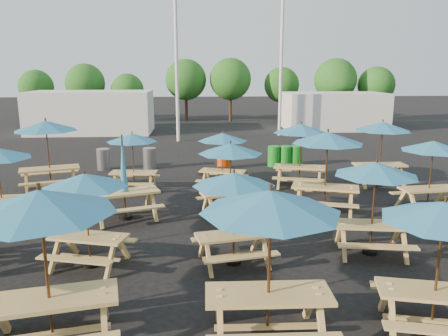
{
  "coord_description": "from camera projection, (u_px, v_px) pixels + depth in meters",
  "views": [
    {
      "loc": [
        -0.82,
        -12.1,
        4.15
      ],
      "look_at": [
        0.0,
        1.5,
        1.1
      ],
      "focal_mm": 35.0,
      "sensor_mm": 36.0,
      "label": 1
    }
  ],
  "objects": [
    {
      "name": "ground",
      "position": [
        227.0,
        216.0,
        12.74
      ],
      "size": [
        120.0,
        120.0,
        0.0
      ],
      "primitive_type": "plane",
      "color": "black",
      "rests_on": "ground"
    },
    {
      "name": "picnic_unit_3",
      "position": [
        46.0,
        130.0,
        14.89
      ],
      "size": [
        2.71,
        2.71,
        2.51
      ],
      "rotation": [
        0.0,
        0.0,
        0.32
      ],
      "color": "tan",
      "rests_on": "ground"
    },
    {
      "name": "picnic_unit_4",
      "position": [
        41.0,
        212.0,
        6.2
      ],
      "size": [
        2.56,
        2.56,
        2.54
      ],
      "rotation": [
        0.0,
        0.0,
        0.2
      ],
      "color": "tan",
      "rests_on": "ground"
    },
    {
      "name": "picnic_unit_5",
      "position": [
        85.0,
        186.0,
        9.09
      ],
      "size": [
        2.18,
        2.18,
        2.08
      ],
      "rotation": [
        0.0,
        0.0,
        -0.27
      ],
      "color": "tan",
      "rests_on": "ground"
    },
    {
      "name": "picnic_unit_6",
      "position": [
        124.0,
        185.0,
        12.29
      ],
      "size": [
        2.35,
        2.2,
        2.43
      ],
      "rotation": [
        0.0,
        0.0,
        0.34
      ],
      "color": "tan",
      "rests_on": "ground"
    },
    {
      "name": "picnic_unit_7",
      "position": [
        132.0,
        141.0,
        15.03
      ],
      "size": [
        1.88,
        1.88,
        2.06
      ],
      "rotation": [
        0.0,
        0.0,
        -0.08
      ],
      "color": "tan",
      "rests_on": "ground"
    },
    {
      "name": "picnic_unit_8",
      "position": [
        270.0,
        211.0,
        6.4
      ],
      "size": [
        2.15,
        2.15,
        2.48
      ],
      "rotation": [
        0.0,
        0.0,
        -0.02
      ],
      "color": "tan",
      "rests_on": "ground"
    },
    {
      "name": "picnic_unit_9",
      "position": [
        234.0,
        185.0,
        9.21
      ],
      "size": [
        2.1,
        2.1,
        2.07
      ],
      "rotation": [
        0.0,
        0.0,
        0.21
      ],
      "color": "tan",
      "rests_on": "ground"
    },
    {
      "name": "picnic_unit_10",
      "position": [
        230.0,
        153.0,
        12.37
      ],
      "size": [
        2.27,
        2.27,
        2.16
      ],
      "rotation": [
        0.0,
        0.0,
        0.27
      ],
      "color": "tan",
      "rests_on": "ground"
    },
    {
      "name": "picnic_unit_11",
      "position": [
        223.0,
        141.0,
        15.26
      ],
      "size": [
        2.21,
        2.21,
        2.04
      ],
      "rotation": [
        0.0,
        0.0,
        -0.33
      ],
      "color": "tan",
      "rests_on": "ground"
    },
    {
      "name": "picnic_unit_12",
      "position": [
        443.0,
        220.0,
        6.65
      ],
      "size": [
        2.3,
        2.3,
        2.23
      ],
      "rotation": [
        0.0,
        0.0,
        -0.24
      ],
      "color": "tan",
      "rests_on": "ground"
    },
    {
      "name": "picnic_unit_13",
      "position": [
        376.0,
        175.0,
        9.72
      ],
      "size": [
        2.11,
        2.11,
        2.18
      ],
      "rotation": [
        0.0,
        0.0,
        -0.15
      ],
      "color": "tan",
      "rests_on": "ground"
    },
    {
      "name": "picnic_unit_14",
      "position": [
        327.0,
        143.0,
        12.6
      ],
      "size": [
        2.65,
        2.65,
        2.45
      ],
      "rotation": [
        0.0,
        0.0,
        -0.32
      ],
      "color": "tan",
      "rests_on": "ground"
    },
    {
      "name": "picnic_unit_15",
      "position": [
        301.0,
        132.0,
        15.49
      ],
      "size": [
        2.44,
        2.44,
        2.33
      ],
      "rotation": [
        0.0,
        0.0,
        -0.27
      ],
      "color": "tan",
      "rests_on": "ground"
    },
    {
      "name": "picnic_unit_18",
      "position": [
        433.0,
        150.0,
        12.77
      ],
      "size": [
        2.04,
        2.04,
        2.17
      ],
      "rotation": [
        0.0,
        0.0,
        0.11
      ],
      "color": "tan",
      "rests_on": "ground"
    },
    {
      "name": "picnic_unit_19",
      "position": [
        382.0,
        130.0,
        15.78
      ],
      "size": [
        2.02,
        2.02,
        2.37
      ],
      "rotation": [
        0.0,
        0.0,
        0.0
      ],
      "color": "tan",
      "rests_on": "ground"
    },
    {
      "name": "waste_bin_0",
      "position": [
        103.0,
        159.0,
        18.62
      ],
      "size": [
        0.56,
        0.56,
        0.9
      ],
      "primitive_type": "cylinder",
      "color": "gray",
      "rests_on": "ground"
    },
    {
      "name": "waste_bin_1",
      "position": [
        150.0,
        158.0,
        18.81
      ],
      "size": [
        0.56,
        0.56,
        0.9
      ],
      "primitive_type": "cylinder",
      "color": "gray",
      "rests_on": "ground"
    },
    {
      "name": "waste_bin_2",
      "position": [
        224.0,
        158.0,
        18.86
      ],
      "size": [
        0.56,
        0.56,
        0.9
      ],
      "primitive_type": "cylinder",
      "color": "#D9420C",
      "rests_on": "ground"
    },
    {
      "name": "waste_bin_3",
      "position": [
        274.0,
        156.0,
        19.27
      ],
      "size": [
        0.56,
        0.56,
        0.9
      ],
      "primitive_type": "cylinder",
      "color": "#18841E",
      "rests_on": "ground"
    },
    {
      "name": "waste_bin_4",
      "position": [
        285.0,
        156.0,
        19.28
      ],
      "size": [
        0.56,
        0.56,
        0.9
      ],
      "primitive_type": "cylinder",
      "color": "#18841E",
      "rests_on": "ground"
    },
    {
      "name": "waste_bin_5",
      "position": [
        296.0,
        156.0,
        19.34
      ],
      "size": [
        0.56,
        0.56,
        0.9
      ],
      "primitive_type": "cylinder",
      "color": "#18841E",
      "rests_on": "ground"
    },
    {
      "name": "mast_0",
      "position": [
        176.0,
        37.0,
        24.95
      ],
      "size": [
        0.2,
        0.2,
        12.0
      ],
      "primitive_type": "cylinder",
      "color": "silver",
      "rests_on": "ground"
    },
    {
      "name": "mast_1",
      "position": [
        282.0,
        40.0,
        27.28
      ],
      "size": [
        0.2,
        0.2,
        12.0
      ],
      "primitive_type": "cylinder",
      "color": "silver",
      "rests_on": "ground"
    },
    {
      "name": "event_tent_0",
      "position": [
        91.0,
        112.0,
        29.5
      ],
      "size": [
        8.0,
        4.0,
        2.8
      ],
      "primitive_type": "cube",
      "color": "silver",
      "rests_on": "ground"
    },
    {
      "name": "event_tent_1",
      "position": [
        334.0,
        111.0,
        31.49
      ],
      "size": [
        7.0,
        4.0,
        2.6
      ],
      "primitive_type": "cube",
      "color": "silver",
      "rests_on": "ground"
    },
    {
      "name": "tree_0",
      "position": [
        36.0,
        87.0,
        35.89
      ],
      "size": [
        2.8,
        2.8,
        4.24
      ],
      "color": "#382314",
      "rests_on": "ground"
    },
    {
      "name": "tree_1",
      "position": [
        85.0,
        83.0,
        34.76
      ],
      "size": [
        3.11,
        3.11,
        4.72
      ],
      "color": "#382314",
      "rests_on": "ground"
    },
    {
      "name": "tree_2",
      "position": [
        128.0,
        90.0,
        34.83
      ],
      "size": [
        2.59,
        2.59,
        3.93
      ],
      "color": "#382314",
      "rests_on": "ground"
    },
    {
      "name": "tree_3",
      "position": [
        186.0,
        80.0,
        35.97
      ],
      "size": [
        3.36,
        3.36,
        5.09
      ],
      "color": "#382314",
      "rests_on": "ground"
    },
    {
      "name": "tree_4",
      "position": [
        230.0,
        79.0,
        35.72
      ],
      "size": [
        3.41,
        3.41,
        5.17
      ],
      "color": "#382314",
      "rests_on": "ground"
    },
    {
      "name": "tree_5",
      "position": [
        282.0,
        85.0,
        36.49
      ],
      "size": [
        2.94,
        2.94,
        4.45
      ],
      "color": "#382314",
      "rests_on": "ground"
    },
    {
      "name": "tree_6",
      "position": [
        335.0,
        80.0,
        34.89
      ],
      "size": [
        3.38,
        3.38,
        5.13
      ],
      "color": "#382314",
      "rests_on": "ground"
    },
    {
      "name": "tree_7",
      "position": [
        376.0,
        85.0,
        35.21
      ],
      "size": [
        2.95,
        2.95,
        4.48
      ],
      "color": "#382314",
      "rests_on": "ground"
    }
  ]
}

